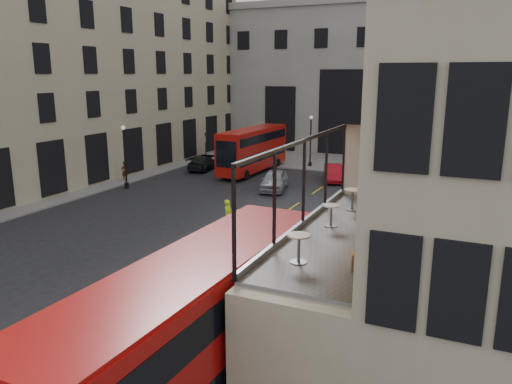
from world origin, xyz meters
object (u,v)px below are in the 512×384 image
at_px(bicycle, 294,222).
at_px(pedestrian_b, 257,156).
at_px(pedestrian_d, 415,161).
at_px(traffic_light_far, 206,146).
at_px(pedestrian_a, 230,156).
at_px(cafe_table_near, 299,244).
at_px(car_b, 333,173).
at_px(street_lamp_b, 310,144).
at_px(car_a, 274,180).
at_px(cafe_table_far, 353,196).
at_px(cafe_chair_a, 360,260).
at_px(street_lamp_a, 125,161).
at_px(car_c, 203,163).
at_px(cyclist, 228,215).
at_px(bus_near, 195,332).
at_px(pedestrian_e, 125,171).
at_px(cafe_chair_b, 378,227).
at_px(cafe_table_mid, 331,212).
at_px(pedestrian_c, 382,167).
at_px(bus_far, 253,148).
at_px(cafe_chair_c, 389,221).
at_px(cafe_chair_d, 385,205).
at_px(traffic_light_near, 274,194).

relative_size(bicycle, pedestrian_b, 1.18).
bearing_deg(pedestrian_d, traffic_light_far, 79.30).
relative_size(pedestrian_a, pedestrian_b, 0.97).
bearing_deg(cafe_table_near, car_b, 104.06).
bearing_deg(street_lamp_b, car_a, -86.87).
relative_size(cafe_table_far, cafe_chair_a, 1.03).
bearing_deg(traffic_light_far, street_lamp_a, -101.31).
bearing_deg(car_b, pedestrian_a, 141.39).
bearing_deg(car_c, bicycle, 128.02).
relative_size(cyclist, cafe_chair_a, 2.57).
relative_size(bus_near, pedestrian_a, 7.71).
distance_m(cafe_table_far, cafe_chair_a, 5.75).
height_order(car_a, bicycle, car_a).
bearing_deg(cafe_table_far, car_c, 130.02).
distance_m(pedestrian_e, cafe_chair_b, 33.50).
xyz_separation_m(car_a, cafe_table_mid, (11.24, -22.40, 4.26)).
relative_size(car_b, pedestrian_a, 2.93).
bearing_deg(cyclist, street_lamp_b, 9.66).
bearing_deg(pedestrian_b, car_c, -162.19).
xyz_separation_m(pedestrian_c, cafe_table_near, (4.17, -35.06, 4.16)).
relative_size(bus_far, pedestrian_c, 5.66).
xyz_separation_m(pedestrian_b, pedestrian_e, (-7.10, -13.24, 0.11)).
relative_size(cafe_chair_b, cafe_chair_c, 0.88).
bearing_deg(pedestrian_a, bus_far, -49.48).
height_order(street_lamp_a, cafe_chair_c, cafe_chair_c).
distance_m(car_b, cyclist, 17.12).
distance_m(bus_near, cafe_chair_b, 6.42).
relative_size(bus_near, pedestrian_c, 6.18).
height_order(bus_far, car_c, bus_far).
distance_m(car_a, pedestrian_c, 11.65).
height_order(cafe_chair_a, cafe_chair_d, cafe_chair_d).
relative_size(bus_near, car_c, 2.43).
xyz_separation_m(street_lamp_a, car_b, (15.13, 10.20, -1.65)).
relative_size(street_lamp_a, pedestrian_c, 2.77).
xyz_separation_m(bus_near, pedestrian_a, (-18.35, 37.32, -1.88)).
xyz_separation_m(cyclist, pedestrian_a, (-11.18, 21.66, -0.22)).
height_order(bus_near, car_b, bus_near).
relative_size(bus_far, car_a, 2.24).
height_order(traffic_light_near, cafe_chair_c, cafe_chair_c).
bearing_deg(car_b, pedestrian_d, 38.47).
xyz_separation_m(car_a, car_c, (-9.92, 5.26, -0.12)).
relative_size(bus_far, pedestrian_b, 6.85).
bearing_deg(cafe_table_far, bus_near, -109.54).
height_order(cafe_chair_b, cafe_chair_d, cafe_chair_d).
bearing_deg(bus_near, pedestrian_c, 92.65).
distance_m(cyclist, pedestrian_e, 17.83).
bearing_deg(pedestrian_d, cafe_chair_b, 147.87).
relative_size(cafe_table_near, cafe_table_far, 0.99).
xyz_separation_m(cyclist, cafe_chair_a, (11.23, -14.10, 3.84)).
bearing_deg(cafe_table_mid, car_a, 116.65).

